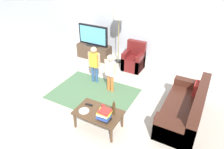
% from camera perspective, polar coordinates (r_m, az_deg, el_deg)
% --- Properties ---
extents(ground, '(7.80, 7.80, 0.00)m').
position_cam_1_polar(ground, '(5.29, -3.11, -9.01)').
color(ground, beige).
extents(wall_back, '(6.00, 0.12, 2.70)m').
position_cam_1_polar(wall_back, '(7.10, 9.46, 13.73)').
color(wall_back, silver).
rests_on(wall_back, ground).
extents(wall_left, '(0.12, 6.00, 2.70)m').
position_cam_1_polar(wall_left, '(6.54, -26.99, 9.30)').
color(wall_left, silver).
rests_on(wall_left, ground).
extents(area_rug, '(2.20, 1.60, 0.01)m').
position_cam_1_polar(area_rug, '(5.79, -5.04, -5.10)').
color(area_rug, '#4C724C').
rests_on(area_rug, ground).
extents(tv_stand, '(1.20, 0.44, 0.50)m').
position_cam_1_polar(tv_stand, '(7.57, -4.82, 6.16)').
color(tv_stand, '#4C3828').
rests_on(tv_stand, ground).
extents(tv, '(1.10, 0.28, 0.71)m').
position_cam_1_polar(tv, '(7.32, -5.12, 10.40)').
color(tv, black).
rests_on(tv, tv_stand).
extents(couch, '(0.80, 1.80, 0.86)m').
position_cam_1_polar(couch, '(5.05, 19.36, -9.09)').
color(couch, '#472319').
rests_on(couch, ground).
extents(armchair, '(0.60, 0.60, 0.90)m').
position_cam_1_polar(armchair, '(6.87, 5.95, 3.89)').
color(armchair, maroon).
rests_on(armchair, ground).
extents(floor_lamp, '(0.36, 0.36, 1.78)m').
position_cam_1_polar(floor_lamp, '(6.83, 1.84, 15.15)').
color(floor_lamp, '#262626').
rests_on(floor_lamp, ground).
extents(child_near_tv, '(0.37, 0.18, 1.11)m').
position_cam_1_polar(child_near_tv, '(5.96, -4.82, 3.53)').
color(child_near_tv, '#33598C').
rests_on(child_near_tv, ground).
extents(child_center, '(0.36, 0.18, 1.09)m').
position_cam_1_polar(child_center, '(5.54, -0.46, 1.25)').
color(child_center, orange).
rests_on(child_center, ground).
extents(coffee_table, '(1.00, 0.60, 0.42)m').
position_cam_1_polar(coffee_table, '(4.58, -3.70, -10.50)').
color(coffee_table, '#513823').
rests_on(coffee_table, ground).
extents(book_stack, '(0.30, 0.24, 0.23)m').
position_cam_1_polar(book_stack, '(4.30, -2.10, -10.76)').
color(book_stack, black).
rests_on(book_stack, coffee_table).
extents(bottle, '(0.06, 0.06, 0.33)m').
position_cam_1_polar(bottle, '(4.39, 0.51, -9.19)').
color(bottle, '#4C3319').
rests_on(bottle, coffee_table).
extents(tv_remote, '(0.17, 0.07, 0.02)m').
position_cam_1_polar(tv_remote, '(4.73, -6.22, -8.09)').
color(tv_remote, black).
rests_on(tv_remote, coffee_table).
extents(soda_can, '(0.07, 0.07, 0.12)m').
position_cam_1_polar(soda_can, '(4.56, -2.41, -8.80)').
color(soda_can, red).
rests_on(soda_can, coffee_table).
extents(plate, '(0.22, 0.22, 0.02)m').
position_cam_1_polar(plate, '(4.59, -7.55, -9.68)').
color(plate, white).
rests_on(plate, coffee_table).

